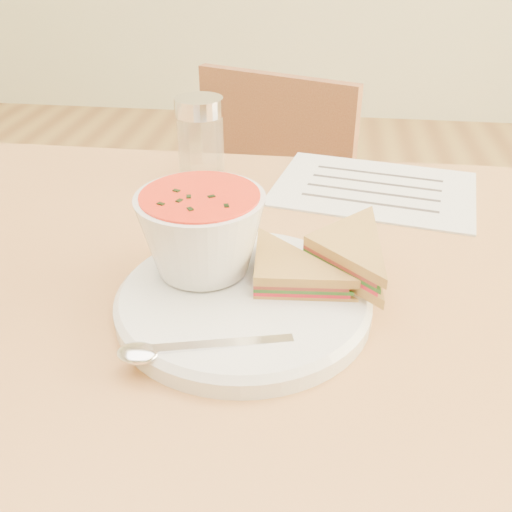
% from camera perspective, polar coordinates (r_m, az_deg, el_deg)
% --- Properties ---
extents(dining_table, '(1.00, 0.70, 0.75)m').
position_cam_1_polar(dining_table, '(0.89, -1.55, -22.27)').
color(dining_table, brown).
rests_on(dining_table, floor).
extents(chair_far, '(0.47, 0.47, 0.81)m').
position_cam_1_polar(chair_far, '(1.24, -1.68, -2.42)').
color(chair_far, brown).
rests_on(chair_far, floor).
extents(plate, '(0.25, 0.25, 0.02)m').
position_cam_1_polar(plate, '(0.57, -1.27, -4.60)').
color(plate, silver).
rests_on(plate, dining_table).
extents(soup_bowl, '(0.16, 0.16, 0.09)m').
position_cam_1_polar(soup_bowl, '(0.58, -5.43, 1.96)').
color(soup_bowl, silver).
rests_on(soup_bowl, plate).
extents(sandwich_half_a, '(0.11, 0.11, 0.03)m').
position_cam_1_polar(sandwich_half_a, '(0.54, -0.27, -3.55)').
color(sandwich_half_a, '#B99241').
rests_on(sandwich_half_a, plate).
extents(sandwich_half_b, '(0.15, 0.15, 0.03)m').
position_cam_1_polar(sandwich_half_b, '(0.58, 4.72, 0.60)').
color(sandwich_half_b, '#B99241').
rests_on(sandwich_half_b, plate).
extents(spoon, '(0.19, 0.09, 0.01)m').
position_cam_1_polar(spoon, '(0.50, -5.50, -9.03)').
color(spoon, silver).
rests_on(spoon, plate).
extents(paper_menu, '(0.31, 0.25, 0.00)m').
position_cam_1_polar(paper_menu, '(0.84, 11.71, 6.62)').
color(paper_menu, silver).
rests_on(paper_menu, dining_table).
extents(condiment_shaker, '(0.08, 0.08, 0.12)m').
position_cam_1_polar(condiment_shaker, '(0.83, -5.55, 11.41)').
color(condiment_shaker, silver).
rests_on(condiment_shaker, dining_table).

